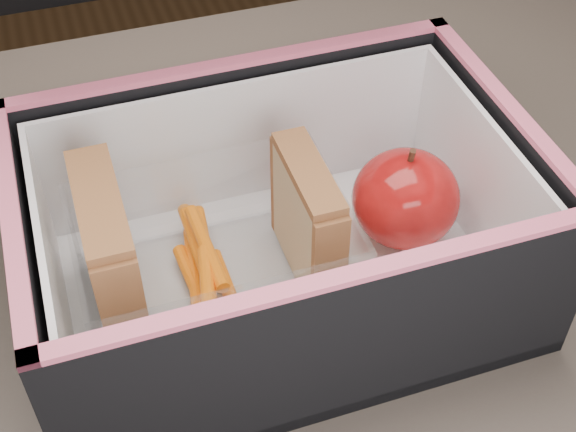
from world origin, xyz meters
name	(u,v)px	position (x,y,z in m)	size (l,w,h in m)	color
kitchen_table	(243,384)	(0.00, 0.00, 0.66)	(1.20, 0.80, 0.75)	#51443D
lunch_bag	(276,215)	(0.03, 0.02, 0.82)	(0.33, 0.35, 0.30)	black
plastic_tub	(214,256)	(-0.01, 0.01, 0.80)	(0.18, 0.13, 0.07)	white
sandwich_left	(111,259)	(-0.08, 0.01, 0.82)	(0.03, 0.10, 0.11)	tan
sandwich_right	(307,220)	(0.06, 0.01, 0.82)	(0.02, 0.08, 0.09)	tan
carrot_sticks	(206,274)	(-0.02, 0.01, 0.78)	(0.03, 0.14, 0.03)	orange
paper_napkin	(393,235)	(0.13, 0.02, 0.77)	(0.07, 0.08, 0.01)	white
red_apple	(406,199)	(0.13, 0.02, 0.81)	(0.09, 0.09, 0.08)	maroon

